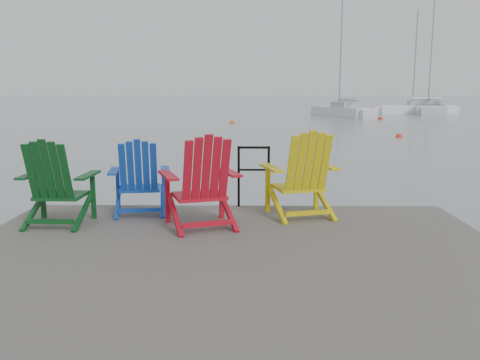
{
  "coord_description": "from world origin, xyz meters",
  "views": [
    {
      "loc": [
        0.17,
        -4.92,
        2.21
      ],
      "look_at": [
        0.05,
        2.72,
        0.85
      ],
      "focal_mm": 38.0,
      "sensor_mm": 36.0,
      "label": 1
    }
  ],
  "objects_px": {
    "buoy_a": "(399,137)",
    "chair_green": "(56,183)",
    "chair_blue": "(139,177)",
    "chair_red": "(202,182)",
    "buoy_c": "(380,119)",
    "buoy_b": "(232,123)",
    "sailboat_near": "(341,112)",
    "chair_yellow": "(302,174)",
    "sailboat_far": "(416,110)",
    "buoy_d": "(332,116)",
    "handrail": "(254,170)",
    "sailboat_mid": "(428,109)"
  },
  "relations": [
    {
      "from": "sailboat_near",
      "to": "buoy_a",
      "type": "bearing_deg",
      "value": -114.67
    },
    {
      "from": "buoy_b",
      "to": "buoy_c",
      "type": "xyz_separation_m",
      "value": [
        11.15,
        4.67,
        0.0
      ]
    },
    {
      "from": "chair_red",
      "to": "buoy_b",
      "type": "distance_m",
      "value": 28.19
    },
    {
      "from": "buoy_a",
      "to": "chair_green",
      "type": "bearing_deg",
      "value": -118.15
    },
    {
      "from": "chair_red",
      "to": "sailboat_far",
      "type": "distance_m",
      "value": 45.05
    },
    {
      "from": "chair_green",
      "to": "buoy_d",
      "type": "relative_size",
      "value": 2.78
    },
    {
      "from": "handrail",
      "to": "buoy_d",
      "type": "height_order",
      "value": "handrail"
    },
    {
      "from": "sailboat_far",
      "to": "buoy_d",
      "type": "bearing_deg",
      "value": 115.94
    },
    {
      "from": "buoy_b",
      "to": "handrail",
      "type": "bearing_deg",
      "value": -87.52
    },
    {
      "from": "buoy_c",
      "to": "buoy_a",
      "type": "bearing_deg",
      "value": -101.02
    },
    {
      "from": "chair_green",
      "to": "sailboat_far",
      "type": "bearing_deg",
      "value": 68.24
    },
    {
      "from": "chair_green",
      "to": "sailboat_mid",
      "type": "relative_size",
      "value": 0.08
    },
    {
      "from": "chair_blue",
      "to": "buoy_d",
      "type": "relative_size",
      "value": 2.63
    },
    {
      "from": "chair_yellow",
      "to": "buoy_c",
      "type": "xyz_separation_m",
      "value": [
        9.33,
        32.26,
        -1.09
      ]
    },
    {
      "from": "sailboat_mid",
      "to": "buoy_a",
      "type": "xyz_separation_m",
      "value": [
        -10.3,
        -25.8,
        -0.35
      ]
    },
    {
      "from": "handrail",
      "to": "buoy_c",
      "type": "relative_size",
      "value": 2.28
    },
    {
      "from": "sailboat_far",
      "to": "buoy_a",
      "type": "bearing_deg",
      "value": 159.39
    },
    {
      "from": "chair_yellow",
      "to": "sailboat_far",
      "type": "relative_size",
      "value": 0.12
    },
    {
      "from": "sailboat_mid",
      "to": "buoy_d",
      "type": "relative_size",
      "value": 34.67
    },
    {
      "from": "chair_red",
      "to": "buoy_c",
      "type": "distance_m",
      "value": 34.53
    },
    {
      "from": "sailboat_near",
      "to": "buoy_c",
      "type": "relative_size",
      "value": 25.0
    },
    {
      "from": "chair_green",
      "to": "chair_red",
      "type": "relative_size",
      "value": 0.94
    },
    {
      "from": "sailboat_far",
      "to": "buoy_a",
      "type": "distance_m",
      "value": 25.42
    },
    {
      "from": "chair_red",
      "to": "sailboat_near",
      "type": "bearing_deg",
      "value": 57.85
    },
    {
      "from": "sailboat_near",
      "to": "sailboat_mid",
      "type": "relative_size",
      "value": 0.72
    },
    {
      "from": "handrail",
      "to": "chair_red",
      "type": "distance_m",
      "value": 1.37
    },
    {
      "from": "chair_blue",
      "to": "buoy_b",
      "type": "distance_m",
      "value": 27.47
    },
    {
      "from": "chair_green",
      "to": "chair_red",
      "type": "bearing_deg",
      "value": -1.27
    },
    {
      "from": "chair_blue",
      "to": "chair_green",
      "type": "bearing_deg",
      "value": -155.68
    },
    {
      "from": "chair_yellow",
      "to": "buoy_b",
      "type": "height_order",
      "value": "chair_yellow"
    },
    {
      "from": "chair_red",
      "to": "sailboat_near",
      "type": "relative_size",
      "value": 0.12
    },
    {
      "from": "sailboat_mid",
      "to": "buoy_c",
      "type": "bearing_deg",
      "value": -108.49
    },
    {
      "from": "buoy_c",
      "to": "sailboat_far",
      "type": "bearing_deg",
      "value": 58.28
    },
    {
      "from": "chair_blue",
      "to": "sailboat_mid",
      "type": "bearing_deg",
      "value": 56.91
    },
    {
      "from": "sailboat_near",
      "to": "buoy_b",
      "type": "bearing_deg",
      "value": -158.55
    },
    {
      "from": "buoy_a",
      "to": "buoy_c",
      "type": "height_order",
      "value": "buoy_c"
    },
    {
      "from": "chair_green",
      "to": "chair_yellow",
      "type": "distance_m",
      "value": 3.2
    },
    {
      "from": "sailboat_mid",
      "to": "buoy_a",
      "type": "relative_size",
      "value": 43.25
    },
    {
      "from": "chair_red",
      "to": "chair_yellow",
      "type": "xyz_separation_m",
      "value": [
        1.3,
        0.58,
        0.0
      ]
    },
    {
      "from": "sailboat_far",
      "to": "buoy_c",
      "type": "distance_m",
      "value": 10.78
    },
    {
      "from": "chair_yellow",
      "to": "buoy_d",
      "type": "relative_size",
      "value": 2.96
    },
    {
      "from": "chair_blue",
      "to": "buoy_a",
      "type": "relative_size",
      "value": 3.28
    },
    {
      "from": "sailboat_mid",
      "to": "buoy_d",
      "type": "distance_m",
      "value": 12.01
    },
    {
      "from": "sailboat_near",
      "to": "buoy_a",
      "type": "relative_size",
      "value": 31.2
    },
    {
      "from": "chair_green",
      "to": "buoy_b",
      "type": "xyz_separation_m",
      "value": [
        1.34,
        28.07,
        -1.05
      ]
    },
    {
      "from": "buoy_a",
      "to": "buoy_b",
      "type": "distance_m",
      "value": 13.06
    },
    {
      "from": "chair_blue",
      "to": "buoy_a",
      "type": "xyz_separation_m",
      "value": [
        8.68,
        17.34,
        -1.02
      ]
    },
    {
      "from": "chair_red",
      "to": "handrail",
      "type": "bearing_deg",
      "value": 42.05
    },
    {
      "from": "handrail",
      "to": "buoy_d",
      "type": "xyz_separation_m",
      "value": [
        7.11,
        36.47,
        -1.04
      ]
    },
    {
      "from": "sailboat_near",
      "to": "sailboat_far",
      "type": "height_order",
      "value": "sailboat_near"
    }
  ]
}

